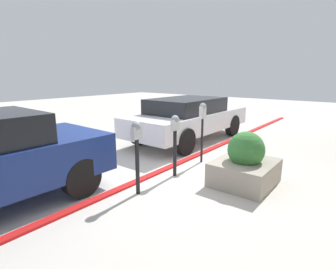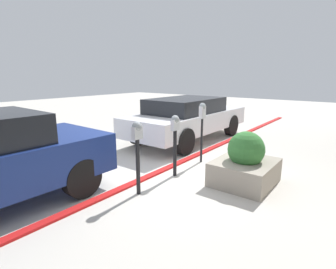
{
  "view_description": "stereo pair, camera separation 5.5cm",
  "coord_description": "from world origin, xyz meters",
  "px_view_note": "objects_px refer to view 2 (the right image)",
  "views": [
    {
      "loc": [
        -4.28,
        -3.47,
        2.11
      ],
      "look_at": [
        0.0,
        -0.09,
        0.87
      ],
      "focal_mm": 28.0,
      "sensor_mm": 36.0,
      "label": 1
    },
    {
      "loc": [
        -4.32,
        -3.43,
        2.11
      ],
      "look_at": [
        0.0,
        -0.09,
        0.87
      ],
      "focal_mm": 28.0,
      "sensor_mm": 36.0,
      "label": 2
    }
  ],
  "objects_px": {
    "parking_meter_middle": "(202,118)",
    "parking_meter_second": "(175,135)",
    "parking_meter_nearest": "(137,144)",
    "planter_box": "(245,164)",
    "parked_car_middle": "(188,117)"
  },
  "relations": [
    {
      "from": "parking_meter_second",
      "to": "parking_meter_middle",
      "type": "xyz_separation_m",
      "value": [
        1.14,
        0.02,
        0.2
      ]
    },
    {
      "from": "parking_meter_middle",
      "to": "parking_meter_second",
      "type": "bearing_deg",
      "value": -178.81
    },
    {
      "from": "parking_meter_nearest",
      "to": "parked_car_middle",
      "type": "relative_size",
      "value": 0.28
    },
    {
      "from": "parking_meter_nearest",
      "to": "parking_meter_middle",
      "type": "bearing_deg",
      "value": 0.69
    },
    {
      "from": "parking_meter_nearest",
      "to": "parking_meter_second",
      "type": "relative_size",
      "value": 1.02
    },
    {
      "from": "parking_meter_nearest",
      "to": "parked_car_middle",
      "type": "height_order",
      "value": "parked_car_middle"
    },
    {
      "from": "parking_meter_nearest",
      "to": "parking_meter_second",
      "type": "xyz_separation_m",
      "value": [
        1.12,
        0.0,
        -0.03
      ]
    },
    {
      "from": "planter_box",
      "to": "parked_car_middle",
      "type": "xyz_separation_m",
      "value": [
        2.31,
        2.88,
        0.36
      ]
    },
    {
      "from": "parking_meter_second",
      "to": "parking_meter_middle",
      "type": "distance_m",
      "value": 1.15
    },
    {
      "from": "parking_meter_nearest",
      "to": "parking_meter_middle",
      "type": "xyz_separation_m",
      "value": [
        2.26,
        0.03,
        0.17
      ]
    },
    {
      "from": "parking_meter_nearest",
      "to": "planter_box",
      "type": "height_order",
      "value": "parking_meter_nearest"
    },
    {
      "from": "parking_meter_nearest",
      "to": "planter_box",
      "type": "xyz_separation_m",
      "value": [
        1.63,
        -1.33,
        -0.53
      ]
    },
    {
      "from": "planter_box",
      "to": "parked_car_middle",
      "type": "bearing_deg",
      "value": 51.26
    },
    {
      "from": "parking_meter_nearest",
      "to": "planter_box",
      "type": "relative_size",
      "value": 1.07
    },
    {
      "from": "parking_meter_middle",
      "to": "parked_car_middle",
      "type": "relative_size",
      "value": 0.31
    }
  ]
}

